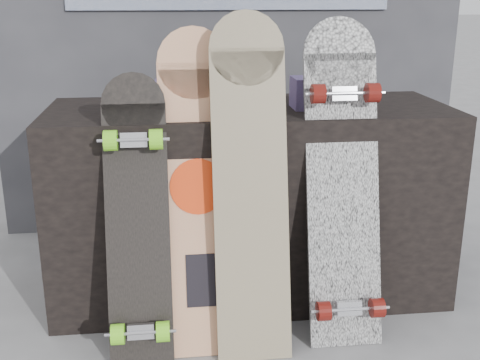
{
  "coord_description": "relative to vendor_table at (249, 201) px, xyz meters",
  "views": [
    {
      "loc": [
        -0.31,
        -1.85,
        1.24
      ],
      "look_at": [
        -0.07,
        0.2,
        0.59
      ],
      "focal_mm": 45.0,
      "sensor_mm": 36.0,
      "label": 1
    }
  ],
  "objects": [
    {
      "name": "longboard_celtic",
      "position": [
        -0.05,
        -0.38,
        0.23
      ],
      "size": [
        0.26,
        0.32,
        1.18
      ],
      "rotation": [
        -0.25,
        0.0,
        0.0
      ],
      "color": "beige",
      "rests_on": "ground"
    },
    {
      "name": "booth",
      "position": [
        0.0,
        0.85,
        0.7
      ],
      "size": [
        2.4,
        0.22,
        2.2
      ],
      "color": "#333338",
      "rests_on": "ground"
    },
    {
      "name": "merch_box_purple",
      "position": [
        -0.28,
        0.07,
        0.45
      ],
      "size": [
        0.18,
        0.12,
        0.1
      ],
      "primitive_type": "cube",
      "color": "#513369",
      "rests_on": "vendor_table"
    },
    {
      "name": "longboard_cascadia",
      "position": [
        0.3,
        -0.33,
        0.2
      ],
      "size": [
        0.27,
        0.38,
        1.16
      ],
      "rotation": [
        -0.27,
        0.0,
        0.0
      ],
      "color": "white",
      "rests_on": "ground"
    },
    {
      "name": "ground",
      "position": [
        0.0,
        -0.5,
        -0.4
      ],
      "size": [
        60.0,
        60.0,
        0.0
      ],
      "primitive_type": "plane",
      "color": "slate",
      "rests_on": "ground"
    },
    {
      "name": "merch_box_small",
      "position": [
        0.23,
        -0.05,
        0.46
      ],
      "size": [
        0.14,
        0.14,
        0.12
      ],
      "primitive_type": "cube",
      "color": "#513369",
      "rests_on": "vendor_table"
    },
    {
      "name": "vendor_table",
      "position": [
        0.0,
        0.0,
        0.0
      ],
      "size": [
        1.6,
        0.6,
        0.8
      ],
      "primitive_type": "cube",
      "color": "black",
      "rests_on": "ground"
    },
    {
      "name": "merch_box_flat",
      "position": [
        0.02,
        0.18,
        0.43
      ],
      "size": [
        0.22,
        0.1,
        0.06
      ],
      "primitive_type": "cube",
      "color": "#D1B78C",
      "rests_on": "vendor_table"
    },
    {
      "name": "skateboard_dark",
      "position": [
        -0.44,
        -0.38,
        0.1
      ],
      "size": [
        0.22,
        0.35,
        0.98
      ],
      "rotation": [
        -0.29,
        0.0,
        0.0
      ],
      "color": "black",
      "rests_on": "ground"
    },
    {
      "name": "longboard_geisha",
      "position": [
        -0.23,
        -0.32,
        0.19
      ],
      "size": [
        0.26,
        0.35,
        1.13
      ],
      "rotation": [
        -0.29,
        0.0,
        0.0
      ],
      "color": "tan",
      "rests_on": "ground"
    }
  ]
}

